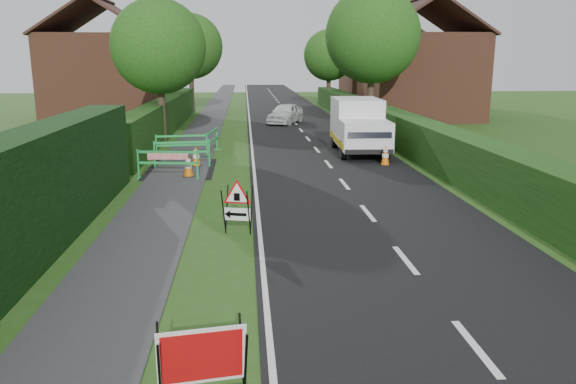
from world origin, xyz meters
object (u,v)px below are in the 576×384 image
red_rect_sign (202,358)px  works_van (359,125)px  triangle_sign (236,203)px  hatchback_car (285,114)px

red_rect_sign → works_van: size_ratio=0.22×
triangle_sign → works_van: 12.34m
red_rect_sign → hatchback_car: 29.06m
red_rect_sign → works_van: works_van is taller
triangle_sign → hatchback_car: bearing=96.9°
red_rect_sign → triangle_sign: size_ratio=1.02×
triangle_sign → works_van: (5.07, 11.24, 0.45)m
triangle_sign → hatchback_car: size_ratio=0.29×
triangle_sign → hatchback_car: hatchback_car is taller
works_van → hatchback_car: size_ratio=1.37×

